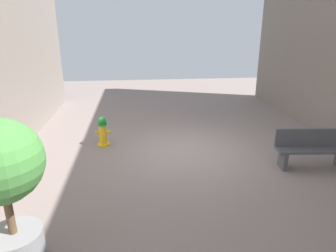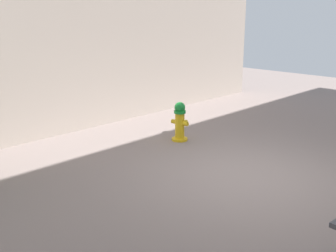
% 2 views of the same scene
% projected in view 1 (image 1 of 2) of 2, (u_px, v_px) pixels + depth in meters
% --- Properties ---
extents(ground_plane, '(23.40, 23.40, 0.00)m').
position_uv_depth(ground_plane, '(186.00, 151.00, 8.40)').
color(ground_plane, gray).
extents(fire_hydrant, '(0.43, 0.41, 0.86)m').
position_uv_depth(fire_hydrant, '(103.00, 131.00, 8.68)').
color(fire_hydrant, gold).
rests_on(fire_hydrant, ground_plane).
extents(bench_near, '(1.82, 0.61, 0.95)m').
position_uv_depth(bench_near, '(312.00, 148.00, 7.31)').
color(bench_near, '#4C4C51').
rests_on(bench_near, ground_plane).
extents(planter_tree, '(1.13, 1.13, 2.24)m').
position_uv_depth(planter_tree, '(3.00, 181.00, 3.95)').
color(planter_tree, gray).
rests_on(planter_tree, ground_plane).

